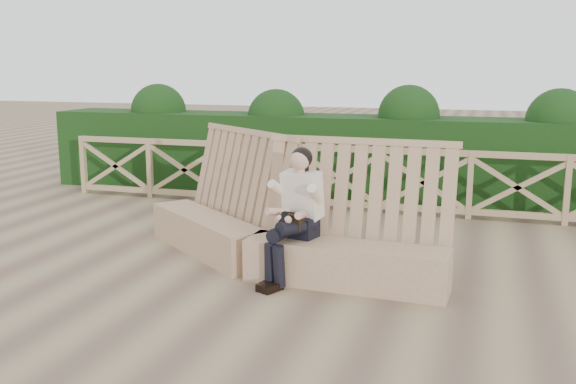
% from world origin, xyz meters
% --- Properties ---
extents(ground, '(60.00, 60.00, 0.00)m').
position_xyz_m(ground, '(0.00, 0.00, 0.00)').
color(ground, brown).
rests_on(ground, ground).
extents(bench, '(4.21, 2.14, 1.62)m').
position_xyz_m(bench, '(-0.02, 0.23, 0.41)').
color(bench, '#906D52').
rests_on(bench, ground).
extents(woman, '(0.58, 0.95, 1.52)m').
position_xyz_m(woman, '(0.36, -0.16, 0.81)').
color(woman, black).
rests_on(woman, ground).
extents(guardrail, '(10.10, 0.09, 1.10)m').
position_xyz_m(guardrail, '(0.00, 3.50, 0.55)').
color(guardrail, '#8C7451').
rests_on(guardrail, ground).
extents(hedge, '(12.00, 1.20, 1.50)m').
position_xyz_m(hedge, '(0.00, 4.70, 0.75)').
color(hedge, black).
rests_on(hedge, ground).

